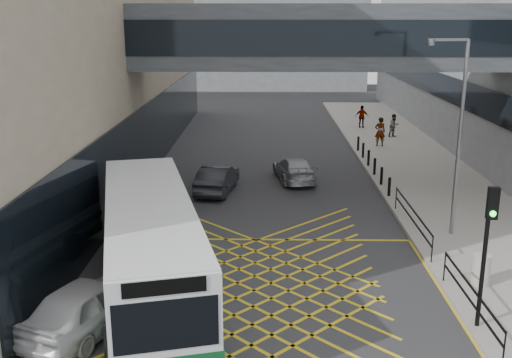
{
  "coord_description": "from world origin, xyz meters",
  "views": [
    {
      "loc": [
        0.36,
        -17.46,
        8.46
      ],
      "look_at": [
        0.0,
        4.0,
        2.6
      ],
      "focal_mm": 42.0,
      "sensor_mm": 36.0,
      "label": 1
    }
  ],
  "objects_px": {
    "street_lamp": "(457,127)",
    "pedestrian_a": "(380,132)",
    "bus": "(150,244)",
    "car_dark": "(217,179)",
    "car_silver": "(294,168)",
    "car_white": "(89,304)",
    "pedestrian_c": "(362,117)",
    "litter_bin": "(481,270)",
    "traffic_light": "(488,238)",
    "pedestrian_b": "(394,126)"
  },
  "relations": [
    {
      "from": "street_lamp",
      "to": "pedestrian_a",
      "type": "height_order",
      "value": "street_lamp"
    },
    {
      "from": "street_lamp",
      "to": "bus",
      "type": "bearing_deg",
      "value": -168.53
    },
    {
      "from": "bus",
      "to": "pedestrian_a",
      "type": "xyz_separation_m",
      "value": [
        11.04,
        21.7,
        -0.56
      ]
    },
    {
      "from": "car_dark",
      "to": "street_lamp",
      "type": "distance_m",
      "value": 12.0
    },
    {
      "from": "car_silver",
      "to": "pedestrian_a",
      "type": "bearing_deg",
      "value": -135.96
    },
    {
      "from": "bus",
      "to": "car_silver",
      "type": "distance_m",
      "value": 14.54
    },
    {
      "from": "car_white",
      "to": "pedestrian_a",
      "type": "distance_m",
      "value": 26.91
    },
    {
      "from": "car_dark",
      "to": "street_lamp",
      "type": "bearing_deg",
      "value": 155.86
    },
    {
      "from": "car_white",
      "to": "car_dark",
      "type": "xyz_separation_m",
      "value": [
        2.46,
        13.56,
        -0.09
      ]
    },
    {
      "from": "street_lamp",
      "to": "pedestrian_c",
      "type": "height_order",
      "value": "street_lamp"
    },
    {
      "from": "bus",
      "to": "street_lamp",
      "type": "relative_size",
      "value": 1.52
    },
    {
      "from": "car_white",
      "to": "litter_bin",
      "type": "relative_size",
      "value": 4.86
    },
    {
      "from": "car_white",
      "to": "litter_bin",
      "type": "distance_m",
      "value": 12.06
    },
    {
      "from": "car_silver",
      "to": "litter_bin",
      "type": "height_order",
      "value": "car_silver"
    },
    {
      "from": "bus",
      "to": "car_white",
      "type": "bearing_deg",
      "value": -135.14
    },
    {
      "from": "car_white",
      "to": "traffic_light",
      "type": "height_order",
      "value": "traffic_light"
    },
    {
      "from": "car_white",
      "to": "pedestrian_c",
      "type": "relative_size",
      "value": 2.87
    },
    {
      "from": "car_white",
      "to": "car_silver",
      "type": "distance_m",
      "value": 17.03
    },
    {
      "from": "pedestrian_a",
      "to": "pedestrian_c",
      "type": "xyz_separation_m",
      "value": [
        -0.15,
        6.71,
        -0.11
      ]
    },
    {
      "from": "car_dark",
      "to": "traffic_light",
      "type": "xyz_separation_m",
      "value": [
        8.28,
        -13.56,
        2.12
      ]
    },
    {
      "from": "bus",
      "to": "traffic_light",
      "type": "xyz_separation_m",
      "value": [
        9.43,
        -2.2,
        1.12
      ]
    },
    {
      "from": "car_silver",
      "to": "car_white",
      "type": "bearing_deg",
      "value": 58.44
    },
    {
      "from": "litter_bin",
      "to": "pedestrian_b",
      "type": "bearing_deg",
      "value": 84.83
    },
    {
      "from": "car_silver",
      "to": "litter_bin",
      "type": "bearing_deg",
      "value": 102.83
    },
    {
      "from": "car_silver",
      "to": "litter_bin",
      "type": "xyz_separation_m",
      "value": [
        5.36,
        -13.01,
        -0.0
      ]
    },
    {
      "from": "car_dark",
      "to": "litter_bin",
      "type": "bearing_deg",
      "value": 139.4
    },
    {
      "from": "car_white",
      "to": "litter_bin",
      "type": "xyz_separation_m",
      "value": [
        11.74,
        2.77,
        -0.11
      ]
    },
    {
      "from": "bus",
      "to": "street_lamp",
      "type": "bearing_deg",
      "value": 11.54
    },
    {
      "from": "car_white",
      "to": "traffic_light",
      "type": "xyz_separation_m",
      "value": [
        10.74,
        -0.0,
        2.03
      ]
    },
    {
      "from": "pedestrian_b",
      "to": "car_silver",
      "type": "bearing_deg",
      "value": -152.69
    },
    {
      "from": "car_white",
      "to": "pedestrian_a",
      "type": "bearing_deg",
      "value": -94.89
    },
    {
      "from": "car_silver",
      "to": "traffic_light",
      "type": "relative_size",
      "value": 1.05
    },
    {
      "from": "pedestrian_b",
      "to": "car_white",
      "type": "bearing_deg",
      "value": -146.05
    },
    {
      "from": "car_white",
      "to": "pedestrian_a",
      "type": "xyz_separation_m",
      "value": [
        12.36,
        23.9,
        0.34
      ]
    },
    {
      "from": "litter_bin",
      "to": "pedestrian_b",
      "type": "distance_m",
      "value": 24.35
    },
    {
      "from": "street_lamp",
      "to": "pedestrian_c",
      "type": "relative_size",
      "value": 4.44
    },
    {
      "from": "car_silver",
      "to": "pedestrian_a",
      "type": "xyz_separation_m",
      "value": [
        5.98,
        8.11,
        0.45
      ]
    },
    {
      "from": "car_dark",
      "to": "car_white",
      "type": "bearing_deg",
      "value": 88.4
    },
    {
      "from": "pedestrian_b",
      "to": "pedestrian_c",
      "type": "bearing_deg",
      "value": 86.83
    },
    {
      "from": "litter_bin",
      "to": "pedestrian_a",
      "type": "height_order",
      "value": "pedestrian_a"
    },
    {
      "from": "pedestrian_a",
      "to": "pedestrian_c",
      "type": "bearing_deg",
      "value": -90.01
    },
    {
      "from": "bus",
      "to": "pedestrian_c",
      "type": "bearing_deg",
      "value": 54.74
    },
    {
      "from": "car_silver",
      "to": "pedestrian_c",
      "type": "height_order",
      "value": "pedestrian_c"
    },
    {
      "from": "car_silver",
      "to": "pedestrian_b",
      "type": "height_order",
      "value": "pedestrian_b"
    },
    {
      "from": "traffic_light",
      "to": "litter_bin",
      "type": "relative_size",
      "value": 4.06
    },
    {
      "from": "bus",
      "to": "litter_bin",
      "type": "distance_m",
      "value": 10.49
    },
    {
      "from": "bus",
      "to": "street_lamp",
      "type": "distance_m",
      "value": 12.23
    },
    {
      "from": "bus",
      "to": "pedestrian_b",
      "type": "xyz_separation_m",
      "value": [
        12.62,
        24.82,
        -0.71
      ]
    },
    {
      "from": "car_dark",
      "to": "pedestrian_a",
      "type": "xyz_separation_m",
      "value": [
        9.9,
        10.34,
        0.43
      ]
    },
    {
      "from": "car_dark",
      "to": "pedestrian_a",
      "type": "bearing_deg",
      "value": -125.06
    }
  ]
}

